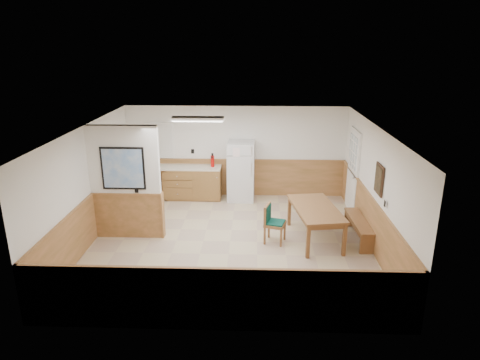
{
  "coord_description": "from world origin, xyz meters",
  "views": [
    {
      "loc": [
        0.51,
        -8.4,
        4.15
      ],
      "look_at": [
        0.2,
        0.4,
        1.28
      ],
      "focal_mm": 32.0,
      "sensor_mm": 36.0,
      "label": 1
    }
  ],
  "objects_px": {
    "fire_extinguisher": "(212,161)",
    "dining_bench": "(359,225)",
    "refrigerator": "(241,171)",
    "soap_bottle": "(157,162)",
    "dining_chair": "(271,220)",
    "dining_table": "(316,211)"
  },
  "relations": [
    {
      "from": "dining_bench",
      "to": "soap_bottle",
      "type": "distance_m",
      "value": 5.56
    },
    {
      "from": "fire_extinguisher",
      "to": "soap_bottle",
      "type": "height_order",
      "value": "fire_extinguisher"
    },
    {
      "from": "refrigerator",
      "to": "dining_table",
      "type": "bearing_deg",
      "value": -53.62
    },
    {
      "from": "dining_table",
      "to": "soap_bottle",
      "type": "height_order",
      "value": "soap_bottle"
    },
    {
      "from": "soap_bottle",
      "to": "dining_chair",
      "type": "bearing_deg",
      "value": -41.35
    },
    {
      "from": "refrigerator",
      "to": "dining_bench",
      "type": "xyz_separation_m",
      "value": [
        2.65,
        -2.4,
        -0.47
      ]
    },
    {
      "from": "dining_chair",
      "to": "dining_bench",
      "type": "bearing_deg",
      "value": 22.02
    },
    {
      "from": "refrigerator",
      "to": "dining_bench",
      "type": "height_order",
      "value": "refrigerator"
    },
    {
      "from": "refrigerator",
      "to": "soap_bottle",
      "type": "xyz_separation_m",
      "value": [
        -2.29,
        0.06,
        0.22
      ]
    },
    {
      "from": "dining_table",
      "to": "dining_bench",
      "type": "bearing_deg",
      "value": -6.06
    },
    {
      "from": "fire_extinguisher",
      "to": "soap_bottle",
      "type": "relative_size",
      "value": 1.58
    },
    {
      "from": "dining_bench",
      "to": "soap_bottle",
      "type": "relative_size",
      "value": 6.15
    },
    {
      "from": "dining_bench",
      "to": "dining_table",
      "type": "bearing_deg",
      "value": -179.08
    },
    {
      "from": "dining_chair",
      "to": "refrigerator",
      "type": "bearing_deg",
      "value": 122.14
    },
    {
      "from": "dining_bench",
      "to": "fire_extinguisher",
      "type": "relative_size",
      "value": 3.89
    },
    {
      "from": "fire_extinguisher",
      "to": "soap_bottle",
      "type": "bearing_deg",
      "value": 171.31
    },
    {
      "from": "dining_chair",
      "to": "fire_extinguisher",
      "type": "distance_m",
      "value": 3.1
    },
    {
      "from": "fire_extinguisher",
      "to": "dining_bench",
      "type": "bearing_deg",
      "value": -43.72
    },
    {
      "from": "refrigerator",
      "to": "soap_bottle",
      "type": "bearing_deg",
      "value": -179.7
    },
    {
      "from": "dining_bench",
      "to": "dining_chair",
      "type": "relative_size",
      "value": 1.73
    },
    {
      "from": "dining_table",
      "to": "soap_bottle",
      "type": "bearing_deg",
      "value": 138.68
    },
    {
      "from": "dining_bench",
      "to": "soap_bottle",
      "type": "bearing_deg",
      "value": 151.47
    }
  ]
}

